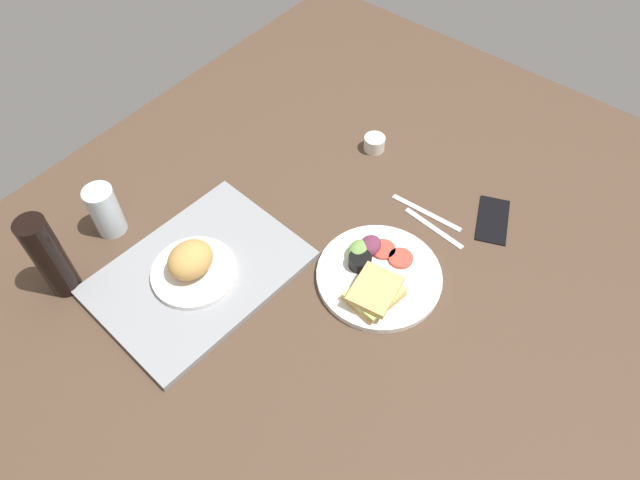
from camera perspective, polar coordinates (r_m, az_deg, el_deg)
ground_plane at (r=134.90cm, az=0.46°, el=-2.58°), size 190.00×150.00×3.00cm
serving_tray at (r=133.84cm, az=-11.85°, el=-3.21°), size 47.21×36.08×1.60cm
bread_plate_near at (r=130.51cm, az=-12.47°, el=-2.43°), size 19.14×19.14×8.57cm
plate_with_salad at (r=130.25cm, az=5.54°, el=-3.42°), size 28.27×28.27×5.40cm
drinking_glass at (r=143.48cm, az=-20.37°, el=2.73°), size 6.90×6.90×13.24cm
soda_bottle at (r=133.45cm, az=-25.07°, el=-1.52°), size 6.40×6.40×22.22cm
espresso_cup at (r=157.44cm, az=5.37°, el=9.44°), size 5.60×5.60×4.00cm
fork at (r=142.10cm, az=11.12°, el=1.18°), size 3.10×17.05×0.50cm
knife at (r=144.88cm, az=10.42°, el=2.68°), size 2.40×19.05×0.50cm
cell_phone at (r=147.01cm, az=16.64°, el=1.94°), size 16.08×12.34×0.80cm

